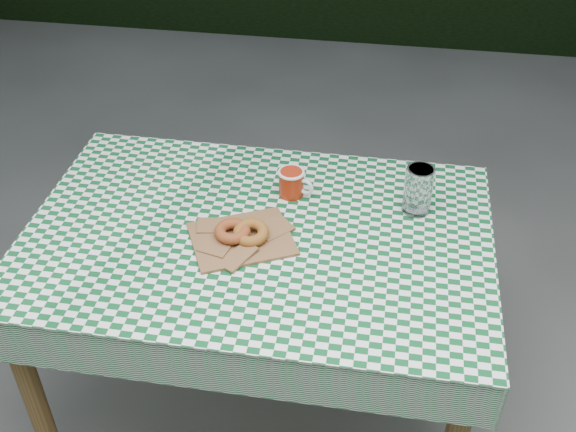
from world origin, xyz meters
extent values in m
plane|color=#484743|center=(0.00, 0.00, 0.00)|extent=(60.00, 60.00, 0.00)
cube|color=brown|center=(0.20, -0.18, 0.38)|extent=(1.28, 0.86, 0.75)
cube|color=#0B4921|center=(0.20, -0.18, 0.75)|extent=(1.30, 0.88, 0.01)
cube|color=brown|center=(0.16, -0.22, 0.76)|extent=(0.33, 0.31, 0.01)
torus|color=#A04B21|center=(0.14, -0.22, 0.79)|extent=(0.13, 0.13, 0.03)
torus|color=#94531E|center=(0.19, -0.22, 0.79)|extent=(0.11, 0.11, 0.03)
cylinder|color=silver|center=(0.63, -0.01, 0.83)|extent=(0.10, 0.10, 0.14)
camera|label=1|loc=(0.52, -1.64, 1.97)|focal=43.24mm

